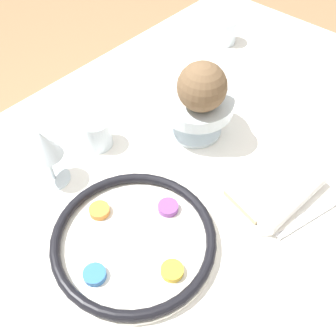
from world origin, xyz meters
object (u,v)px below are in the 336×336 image
bread_plate (255,199)px  cup_mid (96,133)px  wine_glass (43,146)px  seder_plate (134,239)px  napkin_roll (293,200)px  orange_fruit (196,85)px  fruit_stand (196,107)px  coconut (202,87)px  cup_near (225,31)px

bread_plate → cup_mid: cup_mid is taller
wine_glass → bread_plate: size_ratio=0.81×
seder_plate → bread_plate: bearing=-25.7°
seder_plate → napkin_roll: 0.33m
seder_plate → napkin_roll: (0.28, -0.18, 0.00)m
orange_fruit → napkin_roll: bearing=-96.6°
seder_plate → bread_plate: (0.24, -0.12, -0.01)m
fruit_stand → coconut: (-0.02, -0.02, 0.08)m
orange_fruit → coconut: bearing=-111.4°
orange_fruit → cup_near: orange_fruit is taller
cup_mid → wine_glass: bearing=-175.9°
coconut → napkin_roll: coconut is taller
seder_plate → wine_glass: 0.26m
coconut → bread_plate: (-0.06, -0.20, -0.15)m
orange_fruit → coconut: size_ratio=0.75×
napkin_roll → cup_mid: 0.46m
bread_plate → cup_near: size_ratio=2.43×
napkin_roll → cup_near: (0.41, 0.48, 0.02)m
fruit_stand → orange_fruit: 0.07m
seder_plate → wine_glass: size_ratio=2.21×
wine_glass → cup_near: bearing=4.4°
coconut → fruit_stand: bearing=55.4°
cup_mid → seder_plate: bearing=-117.5°
cup_mid → cup_near: bearing=4.5°
seder_plate → wine_glass: (-0.00, 0.24, 0.09)m
seder_plate → coconut: (0.30, 0.09, 0.14)m
seder_plate → coconut: 0.35m
fruit_stand → coconut: coconut is taller
bread_plate → cup_near: cup_near is taller
coconut → cup_mid: coconut is taller
bread_plate → cup_mid: size_ratio=2.43×
seder_plate → napkin_roll: bearing=-32.7°
seder_plate → napkin_roll: size_ratio=1.65×
orange_fruit → bread_plate: size_ratio=0.46×
fruit_stand → coconut: size_ratio=1.59×
orange_fruit → coconut: coconut is taller
fruit_stand → cup_mid: 0.24m
wine_glass → cup_mid: (0.14, 0.01, -0.07)m
bread_plate → cup_near: 0.61m
wine_glass → fruit_stand: (0.32, -0.13, -0.03)m
wine_glass → fruit_stand: bearing=-21.9°
fruit_stand → bread_plate: size_ratio=0.99×
coconut → cup_mid: bearing=136.2°
bread_plate → napkin_roll: size_ratio=0.92×
orange_fruit → cup_near: (0.37, 0.18, -0.10)m
wine_glass → coconut: size_ratio=1.31×
orange_fruit → wine_glass: bearing=157.6°
fruit_stand → cup_near: 0.41m
orange_fruit → seder_plate: bearing=-160.1°
cup_near → coconut: bearing=-151.4°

